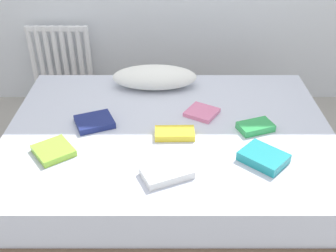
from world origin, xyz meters
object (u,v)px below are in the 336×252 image
bed (168,161)px  textbook_green (254,127)px  pillow (153,77)px  textbook_lime (52,151)px  textbook_pink (201,112)px  textbook_yellow (173,133)px  textbook_white (166,173)px  radiator (60,60)px  textbook_teal (262,157)px  textbook_navy (93,122)px

bed → textbook_green: textbook_green is taller
pillow → textbook_green: size_ratio=2.94×
bed → textbook_lime: textbook_lime is taller
textbook_pink → textbook_yellow: (-0.18, -0.25, 0.01)m
textbook_lime → textbook_pink: bearing=80.0°
pillow → textbook_green: pillow is taller
pillow → textbook_pink: pillow is taller
textbook_white → textbook_lime: textbook_white is taller
radiator → pillow: size_ratio=1.01×
bed → pillow: pillow is taller
radiator → textbook_white: radiator is taller
radiator → textbook_pink: (1.14, -1.04, 0.09)m
textbook_yellow → textbook_white: size_ratio=0.93×
textbook_pink → textbook_lime: textbook_lime is taller
radiator → textbook_white: (0.92, -1.65, 0.10)m
bed → pillow: size_ratio=3.37×
radiator → bed: bearing=-52.2°
pillow → textbook_teal: (0.60, -0.87, -0.05)m
textbook_white → textbook_lime: (-0.62, 0.19, -0.00)m
textbook_pink → textbook_lime: 0.94m
radiator → textbook_pink: bearing=-42.4°
bed → textbook_pink: 0.37m
textbook_navy → radiator: bearing=89.9°
textbook_green → textbook_lime: size_ratio=1.01×
bed → textbook_navy: 0.53m
bed → radiator: bearing=127.8°
textbook_yellow → textbook_teal: bearing=-28.1°
textbook_teal → textbook_yellow: textbook_teal is taller
radiator → textbook_white: size_ratio=2.41×
textbook_green → textbook_yellow: textbook_green is taller
pillow → textbook_pink: bearing=-50.6°
textbook_pink → textbook_white: textbook_white is taller
textbook_white → textbook_lime: bearing=139.1°
textbook_teal → textbook_navy: size_ratio=1.05×
textbook_teal → textbook_white: bearing=-124.0°
textbook_yellow → textbook_white: bearing=-98.2°
textbook_yellow → textbook_lime: bearing=-167.1°
radiator → textbook_white: 1.89m
textbook_teal → textbook_lime: bearing=-141.0°
textbook_pink → textbook_navy: bearing=-138.6°
textbook_navy → textbook_lime: textbook_navy is taller
textbook_green → textbook_yellow: (-0.48, -0.07, -0.00)m
radiator → textbook_green: bearing=-40.2°
pillow → textbook_yellow: bearing=-78.0°
textbook_green → textbook_lime: 1.17m
pillow → textbook_teal: size_ratio=2.59×
textbook_yellow → textbook_navy: 0.50m
textbook_teal → textbook_white: (-0.51, -0.12, -0.00)m
radiator → textbook_white: bearing=-60.9°
pillow → textbook_green: bearing=-42.1°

